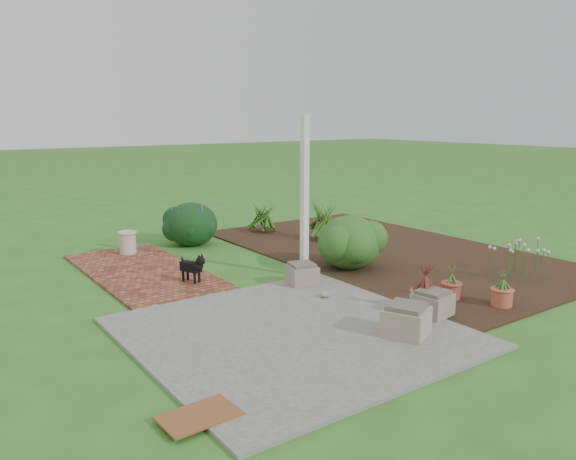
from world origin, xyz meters
TOP-DOWN VIEW (x-y plane):
  - ground at (0.00, 0.00)m, footprint 80.00×80.00m
  - concrete_patio at (-1.25, -1.75)m, footprint 3.50×3.50m
  - brick_path at (-1.70, 1.75)m, footprint 1.60×3.50m
  - garden_bed at (2.50, 0.50)m, footprint 4.00×7.00m
  - veranda_post at (0.30, 0.10)m, footprint 0.10×0.10m
  - stone_trough_near at (-0.27, -2.58)m, footprint 0.61×0.61m
  - stone_trough_mid at (0.48, -2.32)m, footprint 0.46×0.46m
  - stone_trough_far at (-0.05, -0.31)m, footprint 0.48×0.48m
  - coir_doormat at (-2.98, -2.84)m, footprint 0.66×0.44m
  - black_dog at (-1.33, 0.68)m, footprint 0.26×0.46m
  - cream_ceramic_urn at (-1.51, 2.98)m, footprint 0.36×0.36m
  - evergreen_shrub at (1.15, 0.01)m, footprint 1.11×1.11m
  - agapanthus_clump_back at (2.12, 1.88)m, footprint 1.29×1.29m
  - agapanthus_clump_front at (1.56, 3.27)m, footprint 0.93×0.93m
  - pink_flower_patch at (2.89, -1.92)m, footprint 1.05×1.05m
  - terracotta_pot_bronze at (0.52, -2.15)m, footprint 0.42×0.42m
  - terracotta_pot_small_left at (1.23, -2.00)m, footprint 0.27×0.27m
  - terracotta_pot_small_right at (1.52, -2.59)m, footprint 0.35×0.35m
  - purple_flowering_bush at (-0.18, 3.12)m, footprint 1.04×1.04m

SIDE VIEW (x-z plane):
  - ground at x=0.00m, z-range 0.00..0.00m
  - garden_bed at x=2.50m, z-range 0.00..0.03m
  - concrete_patio at x=-1.25m, z-range 0.00..0.04m
  - brick_path at x=-1.70m, z-range 0.00..0.04m
  - coir_doormat at x=-2.98m, z-range 0.04..0.06m
  - terracotta_pot_small_left at x=1.23m, z-range 0.03..0.25m
  - terracotta_pot_small_right at x=1.52m, z-range 0.03..0.26m
  - terracotta_pot_bronze at x=0.52m, z-range 0.03..0.31m
  - stone_trough_far at x=-0.05m, z-range 0.04..0.31m
  - stone_trough_mid at x=0.48m, z-range 0.04..0.31m
  - stone_trough_near at x=-0.27m, z-range 0.04..0.35m
  - cream_ceramic_urn at x=-1.51m, z-range 0.04..0.43m
  - black_dog at x=-1.33m, z-range 0.08..0.49m
  - pink_flower_patch at x=2.89m, z-range 0.03..0.61m
  - agapanthus_clump_front at x=1.56m, z-range 0.03..0.78m
  - purple_flowering_bush at x=-0.18m, z-range 0.00..0.86m
  - evergreen_shrub at x=1.15m, z-range 0.03..0.91m
  - agapanthus_clump_back at x=2.12m, z-range 0.03..0.99m
  - veranda_post at x=0.30m, z-range 0.00..2.50m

